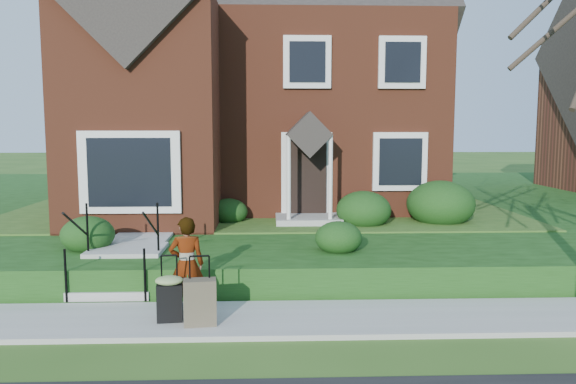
{
  "coord_description": "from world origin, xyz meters",
  "views": [
    {
      "loc": [
        0.2,
        -8.34,
        2.97
      ],
      "look_at": [
        0.58,
        2.0,
        1.78
      ],
      "focal_mm": 35.0,
      "sensor_mm": 36.0,
      "label": 1
    }
  ],
  "objects_px": {
    "woman": "(187,264)",
    "suitcase_black": "(170,296)",
    "front_steps": "(121,264)",
    "suitcase_olive": "(200,302)"
  },
  "relations": [
    {
      "from": "woman",
      "to": "suitcase_black",
      "type": "bearing_deg",
      "value": 57.36
    },
    {
      "from": "woman",
      "to": "suitcase_black",
      "type": "distance_m",
      "value": 0.62
    },
    {
      "from": "front_steps",
      "to": "suitcase_black",
      "type": "relative_size",
      "value": 2.01
    },
    {
      "from": "suitcase_black",
      "to": "suitcase_olive",
      "type": "distance_m",
      "value": 0.51
    },
    {
      "from": "front_steps",
      "to": "woman",
      "type": "relative_size",
      "value": 1.34
    },
    {
      "from": "woman",
      "to": "suitcase_olive",
      "type": "bearing_deg",
      "value": 104.22
    },
    {
      "from": "front_steps",
      "to": "woman",
      "type": "distance_m",
      "value": 2.12
    },
    {
      "from": "suitcase_black",
      "to": "suitcase_olive",
      "type": "relative_size",
      "value": 0.98
    },
    {
      "from": "front_steps",
      "to": "woman",
      "type": "xyz_separation_m",
      "value": [
        1.42,
        -1.53,
        0.36
      ]
    },
    {
      "from": "front_steps",
      "to": "woman",
      "type": "bearing_deg",
      "value": -46.96
    }
  ]
}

